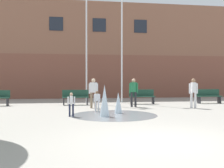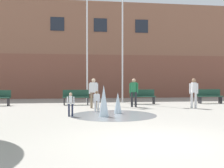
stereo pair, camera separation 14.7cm
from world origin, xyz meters
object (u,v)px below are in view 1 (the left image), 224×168
object	(u,v)px
teen_by_trashcan	(193,91)
child_in_fountain	(97,100)
park_bench_center	(76,97)
flagpole_left	(87,36)
flagpole_right	(122,37)
park_bench_under_right_flagpole	(142,96)
park_bench_near_trashcan	(209,96)
adult_near_bench	(93,91)
adult_in_red	(134,90)
child_running	(71,103)

from	to	relation	value
teen_by_trashcan	child_in_fountain	bearing A→B (deg)	107.56
park_bench_center	flagpole_left	distance (m)	4.16
child_in_fountain	flagpole_right	distance (m)	6.55
park_bench_under_right_flagpole	flagpole_right	size ratio (longest dim) A/B	0.19
park_bench_near_trashcan	adult_near_bench	distance (m)	7.86
park_bench_under_right_flagpole	teen_by_trashcan	xyz separation A→B (m)	(2.08, -2.84, 0.45)
park_bench_under_right_flagpole	adult_in_red	world-z (taller)	adult_in_red
child_in_fountain	child_running	world-z (taller)	same
park_bench_near_trashcan	park_bench_under_right_flagpole	bearing A→B (deg)	177.59
park_bench_center	child_in_fountain	bearing A→B (deg)	-74.78
park_bench_near_trashcan	park_bench_center	bearing A→B (deg)	179.08
park_bench_near_trashcan	teen_by_trashcan	distance (m)	3.55
park_bench_near_trashcan	flagpole_right	distance (m)	6.85
park_bench_near_trashcan	flagpole_right	xyz separation A→B (m)	(-5.44, 1.37, 3.92)
adult_near_bench	flagpole_left	bearing A→B (deg)	-56.46
adult_near_bench	adult_in_red	distance (m)	2.31
adult_near_bench	flagpole_right	size ratio (longest dim) A/B	0.19
adult_near_bench	flagpole_left	world-z (taller)	flagpole_left
flagpole_left	park_bench_under_right_flagpole	bearing A→B (deg)	-19.14
park_bench_near_trashcan	adult_in_red	distance (m)	5.57
park_bench_center	park_bench_near_trashcan	bearing A→B (deg)	-0.92
park_bench_near_trashcan	child_running	world-z (taller)	child_running
park_bench_center	park_bench_near_trashcan	world-z (taller)	same
adult_in_red	teen_by_trashcan	distance (m)	3.22
flagpole_left	child_running	bearing A→B (deg)	-98.36
adult_in_red	teen_by_trashcan	bearing A→B (deg)	-60.67
park_bench_center	adult_in_red	distance (m)	3.66
adult_near_bench	adult_in_red	bearing A→B (deg)	-140.84
adult_near_bench	park_bench_center	bearing A→B (deg)	-35.08
adult_in_red	child_running	bearing A→B (deg)	-174.88
park_bench_under_right_flagpole	teen_by_trashcan	size ratio (longest dim) A/B	1.01
park_bench_near_trashcan	child_in_fountain	distance (m)	8.33
flagpole_right	adult_near_bench	bearing A→B (deg)	-123.48
child_running	adult_in_red	bearing A→B (deg)	136.09
teen_by_trashcan	flagpole_right	xyz separation A→B (m)	(-3.13, 4.02, 3.46)
flagpole_right	flagpole_left	bearing A→B (deg)	180.00
teen_by_trashcan	adult_near_bench	bearing A→B (deg)	90.20
adult_near_bench	flagpole_left	xyz separation A→B (m)	(-0.19, 3.27, 3.44)
park_bench_under_right_flagpole	child_in_fountain	xyz separation A→B (m)	(-3.17, -3.70, 0.10)
adult_near_bench	teen_by_trashcan	distance (m)	5.35
teen_by_trashcan	child_running	bearing A→B (deg)	118.49
park_bench_near_trashcan	adult_near_bench	xyz separation A→B (m)	(-7.61, -1.90, 0.45)
child_running	park_bench_under_right_flagpole	bearing A→B (deg)	140.63
adult_near_bench	flagpole_left	distance (m)	4.76
teen_by_trashcan	child_running	size ratio (longest dim) A/B	1.61
park_bench_near_trashcan	child_in_fountain	size ratio (longest dim) A/B	1.62
child_running	flagpole_left	distance (m)	7.50
teen_by_trashcan	park_bench_under_right_flagpole	bearing A→B (deg)	44.44
park_bench_center	park_bench_near_trashcan	xyz separation A→B (m)	(8.55, -0.14, 0.00)
park_bench_under_right_flagpole	park_bench_near_trashcan	bearing A→B (deg)	-2.41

